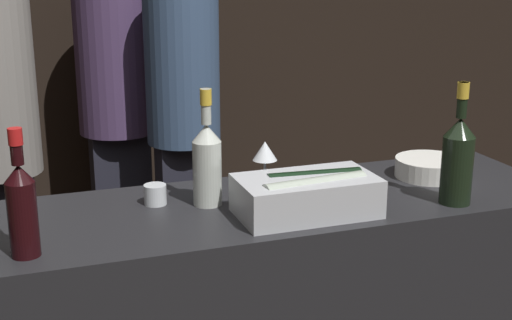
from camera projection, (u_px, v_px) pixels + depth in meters
name	position (u px, v px, depth m)	size (l,w,h in m)	color
wall_back_chalkboard	(120.00, 11.00, 4.05)	(6.40, 0.06, 2.80)	black
ice_bin_with_bottles	(308.00, 194.00, 1.92)	(0.37, 0.21, 0.11)	#B7BABF
bowl_white	(430.00, 167.00, 2.25)	(0.22, 0.22, 0.06)	silver
wine_glass	(265.00, 153.00, 2.11)	(0.07, 0.07, 0.15)	silver
candle_votive	(155.00, 194.00, 2.00)	(0.06, 0.06, 0.06)	silver
rose_wine_bottle	(207.00, 160.00, 1.97)	(0.08, 0.08, 0.33)	#B2B7AD
red_wine_bottle_tall	(22.00, 205.00, 1.63)	(0.07, 0.07, 0.31)	black
champagne_bottle	(458.00, 157.00, 1.98)	(0.09, 0.09, 0.35)	black
person_in_hoodie	(183.00, 108.00, 3.51)	(0.36, 0.36, 1.75)	black
person_blond_tee	(117.00, 102.00, 3.77)	(0.40, 0.40, 1.73)	black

